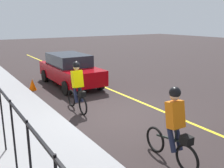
{
  "coord_description": "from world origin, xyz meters",
  "views": [
    {
      "loc": [
        -6.87,
        4.65,
        3.22
      ],
      "look_at": [
        0.48,
        -0.11,
        1.0
      ],
      "focal_mm": 40.39,
      "sensor_mm": 36.0,
      "label": 1
    }
  ],
  "objects_px": {
    "cyclist_lead": "(77,87)",
    "traffic_cone_near": "(32,85)",
    "cyclist_follow": "(174,126)",
    "parked_sedan_rear": "(70,69)"
  },
  "relations": [
    {
      "from": "traffic_cone_near",
      "to": "cyclist_follow",
      "type": "bearing_deg",
      "value": -173.52
    },
    {
      "from": "cyclist_lead",
      "to": "cyclist_follow",
      "type": "xyz_separation_m",
      "value": [
        -4.34,
        -0.32,
        0.0
      ]
    },
    {
      "from": "cyclist_lead",
      "to": "cyclist_follow",
      "type": "height_order",
      "value": "same"
    },
    {
      "from": "cyclist_lead",
      "to": "parked_sedan_rear",
      "type": "bearing_deg",
      "value": -17.55
    },
    {
      "from": "cyclist_follow",
      "to": "parked_sedan_rear",
      "type": "bearing_deg",
      "value": -4.83
    },
    {
      "from": "cyclist_follow",
      "to": "traffic_cone_near",
      "type": "bearing_deg",
      "value": 8.74
    },
    {
      "from": "cyclist_lead",
      "to": "cyclist_follow",
      "type": "bearing_deg",
      "value": -173.47
    },
    {
      "from": "cyclist_lead",
      "to": "traffic_cone_near",
      "type": "distance_m",
      "value": 3.82
    },
    {
      "from": "cyclist_lead",
      "to": "parked_sedan_rear",
      "type": "height_order",
      "value": "cyclist_lead"
    },
    {
      "from": "parked_sedan_rear",
      "to": "traffic_cone_near",
      "type": "distance_m",
      "value": 1.99
    }
  ]
}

